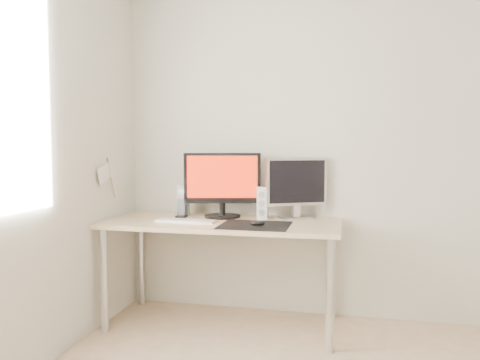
{
  "coord_description": "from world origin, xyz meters",
  "views": [
    {
      "loc": [
        -0.11,
        -1.7,
        1.24
      ],
      "look_at": [
        -0.82,
        1.45,
        1.01
      ],
      "focal_mm": 35.0,
      "sensor_mm": 36.0,
      "label": 1
    }
  ],
  "objects": [
    {
      "name": "main_monitor",
      "position": [
        -0.97,
        1.54,
        0.98
      ],
      "size": [
        0.55,
        0.31,
        0.47
      ],
      "color": "black",
      "rests_on": "desk"
    },
    {
      "name": "second_monitor",
      "position": [
        -0.45,
        1.6,
        0.97
      ],
      "size": [
        0.42,
        0.24,
        0.43
      ],
      "color": "#ABABAD",
      "rests_on": "desk"
    },
    {
      "name": "speaker_left",
      "position": [
        -1.28,
        1.57,
        0.84
      ],
      "size": [
        0.07,
        0.09,
        0.23
      ],
      "color": "silver",
      "rests_on": "desk"
    },
    {
      "name": "wall_back",
      "position": [
        0.0,
        1.75,
        1.25
      ],
      "size": [
        3.5,
        0.0,
        3.5
      ],
      "primitive_type": "plane",
      "rotation": [
        1.57,
        0.0,
        0.0
      ],
      "color": "beige",
      "rests_on": "ground"
    },
    {
      "name": "mouse",
      "position": [
        -0.66,
        1.22,
        0.75
      ],
      "size": [
        0.1,
        0.06,
        0.04
      ],
      "primitive_type": "ellipsoid",
      "color": "black",
      "rests_on": "mousepad"
    },
    {
      "name": "mousepad",
      "position": [
        -0.68,
        1.25,
        0.73
      ],
      "size": [
        0.45,
        0.4,
        0.0
      ],
      "primitive_type": "cube",
      "color": "black",
      "rests_on": "desk"
    },
    {
      "name": "pennant",
      "position": [
        -1.72,
        1.24,
        1.05
      ],
      "size": [
        0.01,
        0.23,
        0.29
      ],
      "color": "#A57F54",
      "rests_on": "wall_left"
    },
    {
      "name": "phone_dock",
      "position": [
        -1.26,
        1.48,
        0.77
      ],
      "size": [
        0.07,
        0.06,
        0.13
      ],
      "color": "black",
      "rests_on": "desk"
    },
    {
      "name": "speaker_right",
      "position": [
        -0.68,
        1.53,
        0.84
      ],
      "size": [
        0.07,
        0.09,
        0.23
      ],
      "color": "white",
      "rests_on": "desk"
    },
    {
      "name": "desk",
      "position": [
        -0.93,
        1.38,
        0.65
      ],
      "size": [
        1.6,
        0.7,
        0.73
      ],
      "color": "#D1B587",
      "rests_on": "ground"
    },
    {
      "name": "keyboard",
      "position": [
        -1.16,
        1.29,
        0.74
      ],
      "size": [
        0.43,
        0.15,
        0.02
      ],
      "color": "silver",
      "rests_on": "desk"
    }
  ]
}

